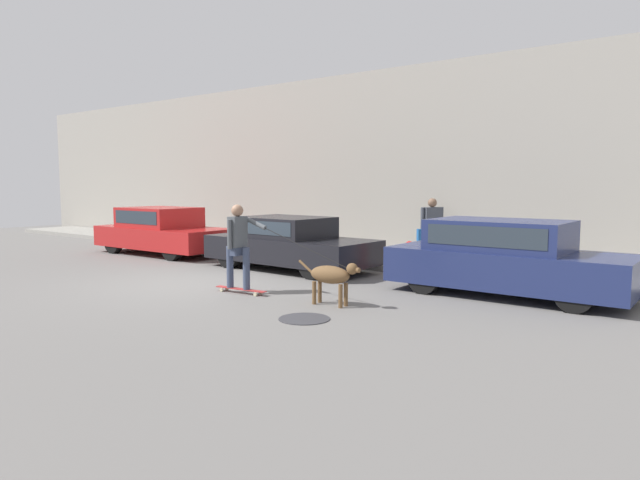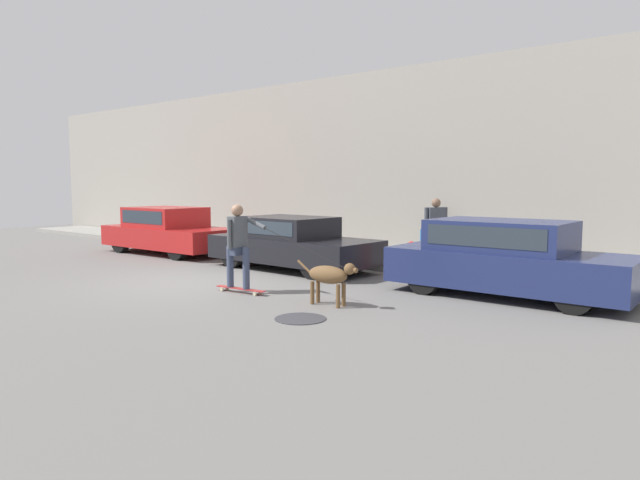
{
  "view_description": "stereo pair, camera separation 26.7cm",
  "coord_description": "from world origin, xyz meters",
  "px_view_note": "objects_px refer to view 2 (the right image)",
  "views": [
    {
      "loc": [
        8.94,
        -7.45,
        2.01
      ],
      "look_at": [
        2.44,
        0.94,
        0.95
      ],
      "focal_mm": 32.0,
      "sensor_mm": 36.0,
      "label": 1
    },
    {
      "loc": [
        9.15,
        -7.28,
        2.01
      ],
      "look_at": [
        2.44,
        0.94,
        0.95
      ],
      "focal_mm": 32.0,
      "sensor_mm": 36.0,
      "label": 2
    }
  ],
  "objects_px": {
    "parked_car_1": "(292,244)",
    "skateboarder": "(238,242)",
    "dog": "(330,276)",
    "parked_car_0": "(168,231)",
    "pedestrian_with_bag": "(435,227)",
    "fire_hydrant": "(411,258)",
    "parked_car_2": "(506,260)"
  },
  "relations": [
    {
      "from": "parked_car_1",
      "to": "skateboarder",
      "type": "relative_size",
      "value": 1.45
    },
    {
      "from": "dog",
      "to": "skateboarder",
      "type": "xyz_separation_m",
      "value": [
        -1.98,
        -0.19,
        0.44
      ]
    },
    {
      "from": "parked_car_0",
      "to": "pedestrian_with_bag",
      "type": "relative_size",
      "value": 2.8
    },
    {
      "from": "fire_hydrant",
      "to": "dog",
      "type": "bearing_deg",
      "value": -83.05
    },
    {
      "from": "skateboarder",
      "to": "parked_car_0",
      "type": "bearing_deg",
      "value": 149.6
    },
    {
      "from": "parked_car_2",
      "to": "fire_hydrant",
      "type": "relative_size",
      "value": 5.39
    },
    {
      "from": "skateboarder",
      "to": "fire_hydrant",
      "type": "height_order",
      "value": "skateboarder"
    },
    {
      "from": "parked_car_0",
      "to": "parked_car_1",
      "type": "height_order",
      "value": "parked_car_0"
    },
    {
      "from": "parked_car_0",
      "to": "pedestrian_with_bag",
      "type": "height_order",
      "value": "pedestrian_with_bag"
    },
    {
      "from": "fire_hydrant",
      "to": "parked_car_2",
      "type": "bearing_deg",
      "value": -18.05
    },
    {
      "from": "parked_car_2",
      "to": "dog",
      "type": "xyz_separation_m",
      "value": [
        -1.96,
        -2.57,
        -0.17
      ]
    },
    {
      "from": "parked_car_0",
      "to": "fire_hydrant",
      "type": "height_order",
      "value": "parked_car_0"
    },
    {
      "from": "parked_car_1",
      "to": "parked_car_0",
      "type": "bearing_deg",
      "value": -178.45
    },
    {
      "from": "parked_car_0",
      "to": "fire_hydrant",
      "type": "relative_size",
      "value": 5.46
    },
    {
      "from": "skateboarder",
      "to": "pedestrian_with_bag",
      "type": "distance_m",
      "value": 5.43
    },
    {
      "from": "parked_car_2",
      "to": "pedestrian_with_bag",
      "type": "bearing_deg",
      "value": 136.49
    },
    {
      "from": "skateboarder",
      "to": "pedestrian_with_bag",
      "type": "bearing_deg",
      "value": 71.86
    },
    {
      "from": "dog",
      "to": "pedestrian_with_bag",
      "type": "height_order",
      "value": "pedestrian_with_bag"
    },
    {
      "from": "parked_car_2",
      "to": "pedestrian_with_bag",
      "type": "xyz_separation_m",
      "value": [
        -2.75,
        2.54,
        0.3
      ]
    },
    {
      "from": "parked_car_0",
      "to": "fire_hydrant",
      "type": "bearing_deg",
      "value": 4.94
    },
    {
      "from": "parked_car_0",
      "to": "dog",
      "type": "distance_m",
      "value": 8.32
    },
    {
      "from": "parked_car_0",
      "to": "parked_car_2",
      "type": "bearing_deg",
      "value": -0.93
    },
    {
      "from": "skateboarder",
      "to": "fire_hydrant",
      "type": "bearing_deg",
      "value": 60.5
    },
    {
      "from": "parked_car_0",
      "to": "dog",
      "type": "relative_size",
      "value": 3.54
    },
    {
      "from": "dog",
      "to": "pedestrian_with_bag",
      "type": "relative_size",
      "value": 0.79
    },
    {
      "from": "pedestrian_with_bag",
      "to": "skateboarder",
      "type": "bearing_deg",
      "value": 110.34
    },
    {
      "from": "parked_car_1",
      "to": "pedestrian_with_bag",
      "type": "bearing_deg",
      "value": 48.51
    },
    {
      "from": "dog",
      "to": "parked_car_1",
      "type": "bearing_deg",
      "value": 137.29
    },
    {
      "from": "parked_car_1",
      "to": "dog",
      "type": "bearing_deg",
      "value": -37.64
    },
    {
      "from": "skateboarder",
      "to": "parked_car_1",
      "type": "bearing_deg",
      "value": 107.63
    },
    {
      "from": "parked_car_2",
      "to": "skateboarder",
      "type": "height_order",
      "value": "skateboarder"
    },
    {
      "from": "fire_hydrant",
      "to": "pedestrian_with_bag",
      "type": "bearing_deg",
      "value": 102.22
    }
  ]
}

